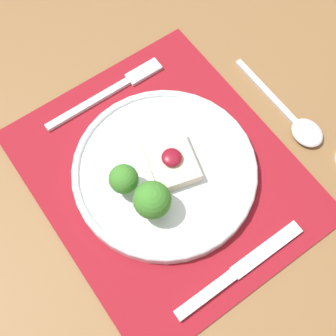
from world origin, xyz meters
name	(u,v)px	position (x,y,z in m)	size (l,w,h in m)	color
ground_plane	(166,276)	(0.00, 0.00, 0.00)	(8.00, 8.00, 0.00)	brown
dining_table	(165,197)	(0.00, 0.00, 0.68)	(1.46, 0.93, 0.78)	brown
placemat	(165,174)	(0.00, 0.00, 0.78)	(0.43, 0.36, 0.00)	maroon
dinner_plate	(166,172)	(0.00, 0.00, 0.80)	(0.28, 0.28, 0.08)	silver
fork	(113,90)	(-0.17, 0.02, 0.79)	(0.02, 0.22, 0.01)	silver
knife	(231,276)	(0.18, -0.01, 0.79)	(0.02, 0.22, 0.01)	silver
spoon	(298,124)	(0.05, 0.22, 0.79)	(0.20, 0.05, 0.02)	silver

